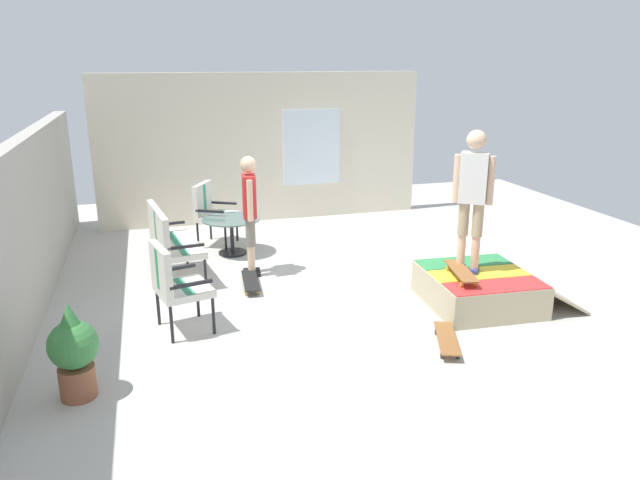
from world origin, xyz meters
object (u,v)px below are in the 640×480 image
Objects in this scene: patio_chair_by_wall at (173,280)px; person_skater at (473,190)px; potted_plant at (74,350)px; person_watching at (250,207)px; skate_ramp at (480,288)px; patio_chair_near_house at (210,208)px; skateboard_on_ramp at (461,271)px; patio_table at (232,229)px; patio_bench at (168,237)px; skateboard_spare at (447,339)px; skateboard_by_bench at (251,281)px.

person_skater is (-0.15, -3.54, 0.82)m from patio_chair_by_wall.
person_watching is at bearing -36.80° from potted_plant.
skate_ramp is 4.56m from patio_chair_near_house.
potted_plant reaches higher than skateboard_on_ramp.
patio_chair_near_house and patio_chair_by_wall have the same top height.
potted_plant is (-1.15, 0.93, -0.15)m from patio_chair_by_wall.
potted_plant is (-3.77, 1.93, 0.06)m from patio_table.
person_skater is (-1.85, -3.52, 0.82)m from patio_bench.
patio_bench reaches higher than skate_ramp.
person_skater is 1.87m from skateboard_spare.
patio_bench is at bearing 62.27° from person_skater.
patio_bench is at bearing 133.08° from patio_table.
patio_bench reaches higher than skateboard_on_ramp.
person_watching is 0.97× the size of person_skater.
skate_ramp is at bearing -93.93° from patio_chair_by_wall.
patio_table is 0.53× the size of person_watching.
skateboard_spare is (-2.87, -2.73, -0.53)m from patio_bench.
patio_chair_near_house is 0.60× the size of person_watching.
skateboard_by_bench is at bearing 36.96° from skateboard_spare.
patio_table is 1.10× the size of skateboard_spare.
person_watching is 2.07× the size of skateboard_by_bench.
skateboard_by_bench is (-0.49, 0.10, -0.90)m from person_watching.
skate_ramp is 3.93m from patio_table.
patio_chair_near_house is 4.85m from skateboard_spare.
potted_plant reaches higher than skate_ramp.
patio_chair_by_wall is 0.59× the size of person_skater.
skate_ramp is 1.06× the size of person_skater.
patio_table is at bearing -20.99° from patio_chair_by_wall.
skateboard_on_ramp is (-3.55, -2.60, -0.11)m from patio_chair_near_house.
patio_chair_near_house is at bearing 40.36° from skate_ramp.
person_skater reaches higher than person_watching.
skate_ramp is 2.99m from skateboard_by_bench.
skateboard_on_ramp is (-1.95, -2.21, -0.48)m from person_watching.
person_watching is at bearing 30.30° from skateboard_spare.
skate_ramp is at bearing -139.64° from patio_chair_near_house.
patio_chair_by_wall is 1.49m from potted_plant.
patio_bench is at bearing 58.35° from skateboard_on_ramp.
patio_table reaches higher than skateboard_on_ramp.
skate_ramp is 2.27× the size of skateboard_by_bench.
person_watching is at bearing -11.60° from skateboard_by_bench.
skate_ramp is 2.01× the size of potted_plant.
patio_chair_by_wall is at bearing 179.24° from patio_bench.
patio_bench is at bearing -0.76° from patio_chair_by_wall.
skateboard_spare is at bearing -90.34° from potted_plant.
skate_ramp is 3.25m from person_watching.
skateboard_spare is (-2.78, -1.62, -0.90)m from person_watching.
skateboard_spare is at bearing -155.33° from patio_chair_near_house.
skate_ramp is at bearing -74.28° from skateboard_on_ramp.
skate_ramp is at bearing -126.22° from person_skater.
skateboard_on_ramp is at bearing -143.79° from patio_chair_near_house.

